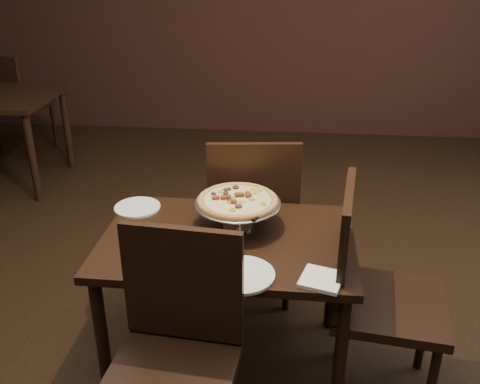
{
  "coord_description": "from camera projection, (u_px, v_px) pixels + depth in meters",
  "views": [
    {
      "loc": [
        0.31,
        -2.02,
        1.87
      ],
      "look_at": [
        0.1,
        0.05,
        0.89
      ],
      "focal_mm": 40.0,
      "sensor_mm": 36.0,
      "label": 1
    }
  ],
  "objects": [
    {
      "name": "plate_left",
      "position": [
        137.0,
        207.0,
        2.6
      ],
      "size": [
        0.22,
        0.22,
        0.01
      ],
      "primitive_type": "cylinder",
      "color": "white",
      "rests_on": "dining_table"
    },
    {
      "name": "parmesan_shaker",
      "position": [
        180.0,
        242.0,
        2.21
      ],
      "size": [
        0.07,
        0.07,
        0.12
      ],
      "color": "beige",
      "rests_on": "dining_table"
    },
    {
      "name": "chair_near",
      "position": [
        175.0,
        350.0,
        1.93
      ],
      "size": [
        0.49,
        0.49,
        0.97
      ],
      "rotation": [
        0.0,
        0.0,
        -0.09
      ],
      "color": "black",
      "rests_on": "ground"
    },
    {
      "name": "bg_chair_far",
      "position": [
        15.0,
        100.0,
        5.0
      ],
      "size": [
        0.56,
        0.56,
        0.95
      ],
      "rotation": [
        0.0,
        0.0,
        2.84
      ],
      "color": "black",
      "rests_on": "ground"
    },
    {
      "name": "napkin_stack",
      "position": [
        321.0,
        279.0,
        2.04
      ],
      "size": [
        0.19,
        0.19,
        0.02
      ],
      "primitive_type": "cube",
      "rotation": [
        0.0,
        0.0,
        -0.29
      ],
      "color": "white",
      "rests_on": "dining_table"
    },
    {
      "name": "packet_caddy",
      "position": [
        155.0,
        238.0,
        2.28
      ],
      "size": [
        0.09,
        0.09,
        0.07
      ],
      "rotation": [
        0.0,
        0.0,
        -0.06
      ],
      "color": "black",
      "rests_on": "dining_table"
    },
    {
      "name": "room",
      "position": [
        229.0,
        75.0,
        2.06
      ],
      "size": [
        6.04,
        7.04,
        2.84
      ],
      "color": "black",
      "rests_on": "ground"
    },
    {
      "name": "pizza_stand",
      "position": [
        238.0,
        201.0,
        2.37
      ],
      "size": [
        0.39,
        0.39,
        0.16
      ],
      "color": "#B1B1B8",
      "rests_on": "dining_table"
    },
    {
      "name": "plate_near",
      "position": [
        241.0,
        275.0,
        2.07
      ],
      "size": [
        0.27,
        0.27,
        0.01
      ],
      "primitive_type": "cylinder",
      "color": "white",
      "rests_on": "dining_table"
    },
    {
      "name": "pepper_flake_shaker",
      "position": [
        207.0,
        254.0,
        2.13
      ],
      "size": [
        0.06,
        0.06,
        0.1
      ],
      "color": "maroon",
      "rests_on": "dining_table"
    },
    {
      "name": "dining_table",
      "position": [
        228.0,
        255.0,
        2.38
      ],
      "size": [
        1.11,
        0.75,
        0.69
      ],
      "rotation": [
        0.0,
        0.0,
        -0.01
      ],
      "color": "black",
      "rests_on": "ground"
    },
    {
      "name": "serving_spatula",
      "position": [
        260.0,
        216.0,
        2.25
      ],
      "size": [
        0.14,
        0.14,
        0.02
      ],
      "rotation": [
        0.0,
        0.0,
        -0.43
      ],
      "color": "#B1B1B8",
      "rests_on": "pizza_stand"
    },
    {
      "name": "chair_side",
      "position": [
        372.0,
        289.0,
        2.25
      ],
      "size": [
        0.52,
        0.52,
        0.99
      ],
      "rotation": [
        0.0,
        0.0,
        1.44
      ],
      "color": "black",
      "rests_on": "ground"
    },
    {
      "name": "chair_far",
      "position": [
        252.0,
        214.0,
        2.86
      ],
      "size": [
        0.51,
        0.51,
        0.99
      ],
      "rotation": [
        0.0,
        0.0,
        3.25
      ],
      "color": "black",
      "rests_on": "ground"
    }
  ]
}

